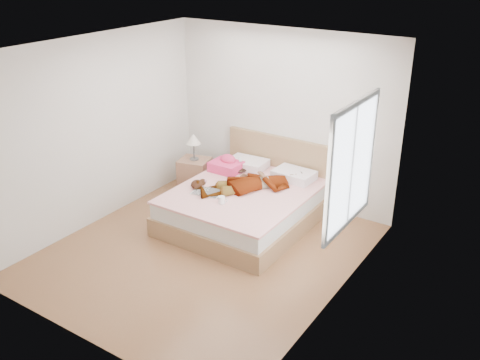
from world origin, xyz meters
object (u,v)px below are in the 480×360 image
at_px(bed, 247,203).
at_px(coffee_mug, 222,200).
at_px(towel, 227,165).
at_px(plush_toy, 198,184).
at_px(nightstand, 195,173).
at_px(phone, 240,159).
at_px(magazine, 207,192).
at_px(woman, 254,180).

bearing_deg(bed, coffee_mug, -91.63).
bearing_deg(towel, plush_toy, -88.24).
bearing_deg(nightstand, coffee_mug, -38.46).
relative_size(phone, coffee_mug, 0.71).
distance_m(phone, magazine, 0.93).
relative_size(plush_toy, nightstand, 0.26).
height_order(magazine, plush_toy, plush_toy).
bearing_deg(plush_toy, coffee_mug, -20.49).
bearing_deg(woman, plush_toy, -104.10).
bearing_deg(magazine, phone, 93.91).
relative_size(phone, towel, 0.21).
bearing_deg(woman, nightstand, -152.24).
relative_size(phone, bed, 0.05).
relative_size(phone, magazine, 0.21).
height_order(woman, plush_toy, woman).
distance_m(magazine, coffee_mug, 0.39).
distance_m(woman, towel, 0.72).
bearing_deg(phone, coffee_mug, -118.28).
xyz_separation_m(towel, coffee_mug, (0.58, -0.95, -0.05)).
height_order(bed, magazine, bed).
height_order(magazine, coffee_mug, coffee_mug).
bearing_deg(coffee_mug, magazine, 156.20).
distance_m(woman, nightstand, 1.35).
height_order(woman, nightstand, nightstand).
xyz_separation_m(bed, plush_toy, (-0.57, -0.39, 0.30)).
height_order(coffee_mug, nightstand, nightstand).
distance_m(plush_toy, nightstand, 1.02).
xyz_separation_m(woman, bed, (-0.07, -0.07, -0.34)).
distance_m(magazine, nightstand, 1.18).
relative_size(coffee_mug, plush_toy, 0.53).
bearing_deg(woman, bed, -93.56).
bearing_deg(magazine, woman, 49.31).
distance_m(phone, towel, 0.22).
relative_size(towel, plush_toy, 1.81).
distance_m(woman, bed, 0.36).
xyz_separation_m(towel, nightstand, (-0.62, 0.01, -0.28)).
distance_m(towel, nightstand, 0.68).
bearing_deg(plush_toy, phone, 80.63).
height_order(phone, coffee_mug, phone).
xyz_separation_m(woman, towel, (-0.66, 0.28, -0.01)).
height_order(bed, plush_toy, bed).
height_order(woman, phone, woman).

